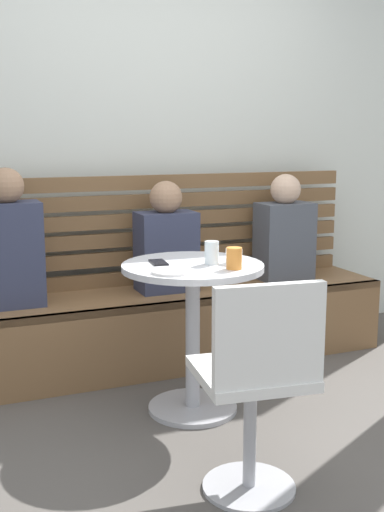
% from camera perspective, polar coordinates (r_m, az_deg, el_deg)
% --- Properties ---
extents(ground, '(8.00, 8.00, 0.00)m').
position_cam_1_polar(ground, '(2.89, 6.30, -17.02)').
color(ground, '#514C47').
extents(back_wall, '(5.20, 0.10, 2.90)m').
position_cam_1_polar(back_wall, '(4.07, -4.69, 12.19)').
color(back_wall, silver).
rests_on(back_wall, ground).
extents(booth_bench, '(2.70, 0.52, 0.44)m').
position_cam_1_polar(booth_bench, '(3.82, -2.36, -6.36)').
color(booth_bench, brown).
rests_on(booth_bench, ground).
extents(booth_backrest, '(2.65, 0.04, 0.67)m').
position_cam_1_polar(booth_backrest, '(3.92, -3.64, 2.41)').
color(booth_backrest, brown).
rests_on(booth_backrest, booth_bench).
extents(cafe_table, '(0.68, 0.68, 0.74)m').
position_cam_1_polar(cafe_table, '(3.09, 0.06, -4.73)').
color(cafe_table, '#ADADB2').
rests_on(cafe_table, ground).
extents(white_chair, '(0.45, 0.45, 0.85)m').
position_cam_1_polar(white_chair, '(2.38, 5.81, -11.00)').
color(white_chair, '#ADADB2').
rests_on(white_chair, ground).
extents(person_adult, '(0.34, 0.22, 0.74)m').
position_cam_1_polar(person_adult, '(3.52, -16.00, 0.94)').
color(person_adult, '#333851').
rests_on(person_adult, booth_bench).
extents(person_child_left, '(0.34, 0.22, 0.65)m').
position_cam_1_polar(person_child_left, '(3.74, -2.31, 1.19)').
color(person_child_left, '#333851').
rests_on(person_child_left, booth_bench).
extents(person_child_middle, '(0.34, 0.22, 0.67)m').
position_cam_1_polar(person_child_middle, '(4.09, 8.24, 2.05)').
color(person_child_middle, '#4C515B').
rests_on(person_child_middle, booth_bench).
extents(cup_water_clear, '(0.07, 0.07, 0.11)m').
position_cam_1_polar(cup_water_clear, '(3.03, 1.77, 0.30)').
color(cup_water_clear, white).
rests_on(cup_water_clear, cafe_table).
extents(cup_tumbler_orange, '(0.07, 0.07, 0.10)m').
position_cam_1_polar(cup_tumbler_orange, '(2.92, 3.77, -0.21)').
color(cup_tumbler_orange, orange).
rests_on(cup_tumbler_orange, cafe_table).
extents(cup_ceramic_white, '(0.08, 0.08, 0.07)m').
position_cam_1_polar(cup_ceramic_white, '(3.06, 3.76, 0.01)').
color(cup_ceramic_white, white).
rests_on(cup_ceramic_white, cafe_table).
extents(plate_small, '(0.17, 0.17, 0.01)m').
position_cam_1_polar(plate_small, '(2.84, -1.91, -1.42)').
color(plate_small, white).
rests_on(plate_small, cafe_table).
extents(phone_on_table, '(0.09, 0.15, 0.01)m').
position_cam_1_polar(phone_on_table, '(3.06, -3.01, -0.57)').
color(phone_on_table, black).
rests_on(phone_on_table, cafe_table).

